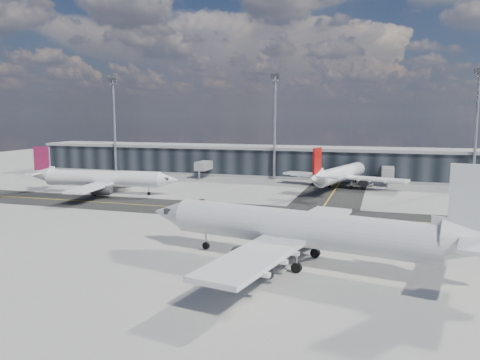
% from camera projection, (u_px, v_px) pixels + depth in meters
% --- Properties ---
extents(ground, '(300.00, 300.00, 0.00)m').
position_uv_depth(ground, '(214.00, 214.00, 84.30)').
color(ground, gray).
rests_on(ground, ground).
extents(taxiway_lanes, '(180.00, 63.00, 0.03)m').
position_uv_depth(taxiway_lanes, '(251.00, 205.00, 93.32)').
color(taxiway_lanes, black).
rests_on(taxiway_lanes, ground).
extents(terminal_concourse, '(152.00, 19.80, 8.80)m').
position_uv_depth(terminal_concourse, '(280.00, 163.00, 135.72)').
color(terminal_concourse, black).
rests_on(terminal_concourse, ground).
extents(floodlight_masts, '(102.50, 0.70, 28.90)m').
position_uv_depth(floodlight_masts, '(275.00, 123.00, 127.59)').
color(floodlight_masts, gray).
rests_on(floodlight_masts, ground).
extents(airliner_af, '(35.78, 30.59, 10.60)m').
position_uv_depth(airliner_af, '(101.00, 179.00, 105.68)').
color(airliner_af, white).
rests_on(airliner_af, ground).
extents(airliner_redtail, '(30.96, 35.97, 10.80)m').
position_uv_depth(airliner_redtail, '(341.00, 174.00, 113.55)').
color(airliner_redtail, white).
rests_on(airliner_redtail, ground).
extents(airliner_near, '(43.42, 37.24, 12.91)m').
position_uv_depth(airliner_near, '(304.00, 230.00, 55.36)').
color(airliner_near, silver).
rests_on(airliner_near, ground).
extents(baggage_tug, '(2.98, 1.69, 1.80)m').
position_uv_depth(baggage_tug, '(199.00, 204.00, 89.17)').
color(baggage_tug, '#E39F0B').
rests_on(baggage_tug, ground).
extents(service_van, '(4.37, 5.80, 1.46)m').
position_uv_depth(service_van, '(365.00, 183.00, 118.65)').
color(service_van, white).
rests_on(service_van, ground).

